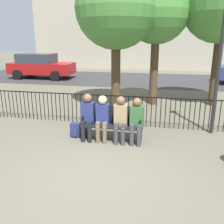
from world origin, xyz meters
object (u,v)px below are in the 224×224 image
at_px(seated_person_0, 88,114).
at_px(seated_person_2, 121,117).
at_px(park_bench, 113,122).
at_px(lamp_post, 222,39).
at_px(tree_2, 157,12).
at_px(parked_car_1, 40,65).
at_px(backpack, 76,130).
at_px(tree_0, 223,2).
at_px(seated_person_3, 137,119).
at_px(seated_person_1, 103,116).
at_px(tree_1, 116,9).

xyz_separation_m(seated_person_0, seated_person_2, (0.88, -0.00, -0.02)).
bearing_deg(park_bench, lamp_post, 20.94).
distance_m(tree_2, parked_car_1, 9.69).
xyz_separation_m(backpack, tree_0, (4.28, 4.33, 3.69)).
height_order(seated_person_0, tree_2, tree_2).
bearing_deg(seated_person_3, park_bench, 168.84).
bearing_deg(lamp_post, parked_car_1, 138.66).
bearing_deg(seated_person_3, tree_2, 86.58).
bearing_deg(tree_0, tree_2, -172.44).
relative_size(park_bench, tree_2, 0.33).
height_order(seated_person_2, tree_0, tree_0).
bearing_deg(parked_car_1, seated_person_1, -55.53).
relative_size(seated_person_0, tree_2, 0.26).
relative_size(park_bench, parked_car_1, 0.39).
relative_size(park_bench, tree_0, 0.30).
bearing_deg(parked_car_1, tree_2, -34.89).
bearing_deg(seated_person_2, tree_0, 55.98).
bearing_deg(backpack, tree_1, 80.69).
xyz_separation_m(seated_person_0, seated_person_1, (0.40, -0.00, -0.02)).
distance_m(seated_person_2, tree_0, 6.24).
distance_m(seated_person_0, parked_car_1, 11.24).
bearing_deg(tree_0, seated_person_0, -131.12).
relative_size(seated_person_2, backpack, 3.10).
relative_size(tree_2, lamp_post, 1.22).
distance_m(seated_person_3, parked_car_1, 11.99).
bearing_deg(seated_person_1, backpack, 171.47).
xyz_separation_m(seated_person_2, backpack, (-1.28, 0.12, -0.50)).
height_order(seated_person_3, tree_2, tree_2).
bearing_deg(parked_car_1, tree_0, -26.66).
distance_m(seated_person_3, lamp_post, 3.04).
height_order(seated_person_2, backpack, seated_person_2).
distance_m(tree_1, lamp_post, 4.02).
bearing_deg(tree_1, parked_car_1, 135.52).
bearing_deg(tree_0, seated_person_3, -120.23).
distance_m(backpack, tree_0, 7.12).
relative_size(tree_1, lamp_post, 1.28).
bearing_deg(tree_2, parked_car_1, 145.11).
bearing_deg(seated_person_2, park_bench, 151.82).
bearing_deg(tree_0, seated_person_2, -124.02).
xyz_separation_m(tree_1, parked_car_1, (-6.22, 6.10, -2.78)).
relative_size(seated_person_3, tree_0, 0.22).
relative_size(seated_person_1, tree_2, 0.25).
bearing_deg(seated_person_1, lamp_post, 21.51).
bearing_deg(parked_car_1, seated_person_3, -52.04).
height_order(seated_person_1, parked_car_1, parked_car_1).
relative_size(tree_0, tree_1, 1.05).
distance_m(tree_1, tree_2, 1.61).
bearing_deg(tree_0, tree_1, -163.67).
height_order(tree_0, tree_1, tree_0).
bearing_deg(lamp_post, tree_1, 145.70).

